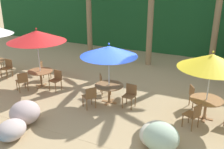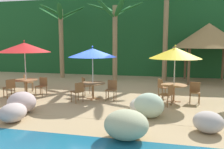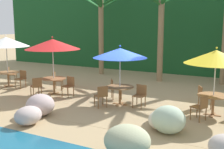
% 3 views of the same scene
% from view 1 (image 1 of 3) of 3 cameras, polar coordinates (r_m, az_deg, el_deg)
% --- Properties ---
extents(ground_plane, '(120.00, 120.00, 0.00)m').
position_cam_1_polar(ground_plane, '(10.13, 0.31, -6.42)').
color(ground_plane, tan).
extents(terrace_deck, '(18.00, 5.20, 0.01)m').
position_cam_1_polar(terrace_deck, '(10.13, 0.31, -6.40)').
color(terrace_deck, tan).
rests_on(terrace_deck, ground).
extents(foliage_backdrop, '(28.00, 2.40, 6.00)m').
position_cam_1_polar(foliage_backdrop, '(17.67, 13.32, 14.80)').
color(foliage_backdrop, '#194C23').
rests_on(foliage_backdrop, ground).
extents(chair_white_seaward, '(0.42, 0.43, 0.87)m').
position_cam_1_polar(chair_white_seaward, '(13.64, -21.99, 1.59)').
color(chair_white_seaward, brown).
rests_on(chair_white_seaward, ground).
extents(umbrella_red, '(2.47, 2.47, 2.64)m').
position_cam_1_polar(umbrella_red, '(11.44, -16.21, 8.12)').
color(umbrella_red, silver).
rests_on(umbrella_red, ground).
extents(dining_table_red, '(1.10, 1.10, 0.74)m').
position_cam_1_polar(dining_table_red, '(11.89, -15.42, 0.21)').
color(dining_table_red, olive).
rests_on(dining_table_red, ground).
extents(chair_red_seaward, '(0.46, 0.47, 0.87)m').
position_cam_1_polar(chair_red_seaward, '(11.40, -12.11, -0.92)').
color(chair_red_seaward, brown).
rests_on(chair_red_seaward, ground).
extents(chair_red_inland, '(0.57, 0.56, 0.87)m').
position_cam_1_polar(chair_red_inland, '(12.71, -14.79, 1.10)').
color(chair_red_inland, brown).
rests_on(chair_red_inland, ground).
extents(chair_red_left, '(0.58, 0.57, 0.87)m').
position_cam_1_polar(chair_red_left, '(11.60, -19.12, -1.24)').
color(chair_red_left, brown).
rests_on(chair_red_left, ground).
extents(umbrella_blue, '(2.13, 2.13, 2.38)m').
position_cam_1_polar(umbrella_blue, '(9.48, -0.68, 5.16)').
color(umbrella_blue, silver).
rests_on(umbrella_blue, ground).
extents(dining_table_blue, '(1.10, 1.10, 0.74)m').
position_cam_1_polar(dining_table_blue, '(9.96, -0.65, -2.99)').
color(dining_table_blue, olive).
rests_on(dining_table_blue, ground).
extents(chair_blue_seaward, '(0.44, 0.45, 0.87)m').
position_cam_1_polar(chair_blue_seaward, '(9.73, 4.00, -4.30)').
color(chair_blue_seaward, brown).
rests_on(chair_blue_seaward, ground).
extents(chair_blue_inland, '(0.59, 0.59, 0.87)m').
position_cam_1_polar(chair_blue_inland, '(10.76, -1.90, -1.74)').
color(chair_blue_inland, brown).
rests_on(chair_blue_inland, ground).
extents(chair_blue_left, '(0.59, 0.59, 0.87)m').
position_cam_1_polar(chair_blue_left, '(9.59, -4.86, -4.71)').
color(chair_blue_left, brown).
rests_on(chair_blue_left, ground).
extents(umbrella_yellow, '(2.17, 2.17, 2.43)m').
position_cam_1_polar(umbrella_yellow, '(8.87, 21.10, 2.75)').
color(umbrella_yellow, silver).
rests_on(umbrella_yellow, ground).
extents(dining_table_yellow, '(1.10, 1.10, 0.74)m').
position_cam_1_polar(dining_table_yellow, '(9.39, 19.96, -5.83)').
color(dining_table_yellow, olive).
rests_on(dining_table_yellow, ground).
extents(chair_yellow_inland, '(0.58, 0.57, 0.87)m').
position_cam_1_polar(chair_yellow_inland, '(10.11, 17.61, -4.28)').
color(chair_yellow_inland, brown).
rests_on(chair_yellow_inland, ground).
extents(chair_yellow_left, '(0.56, 0.56, 0.87)m').
position_cam_1_polar(chair_yellow_left, '(8.73, 17.52, -8.33)').
color(chair_yellow_left, brown).
rests_on(chair_yellow_left, ground).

